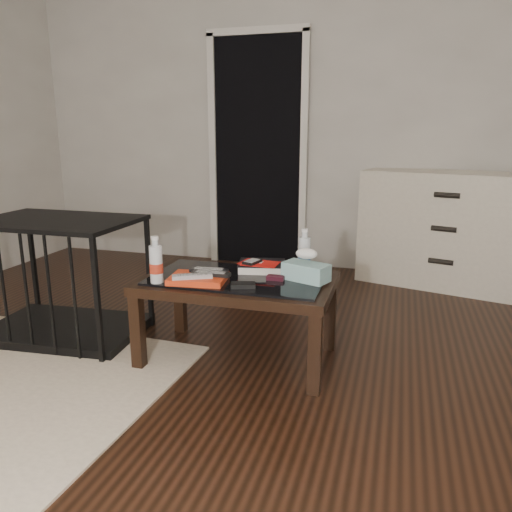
{
  "coord_description": "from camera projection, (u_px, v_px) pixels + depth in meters",
  "views": [
    {
      "loc": [
        0.85,
        -1.89,
        1.21
      ],
      "look_at": [
        0.12,
        0.61,
        0.55
      ],
      "focal_mm": 35.0,
      "sensor_mm": 36.0,
      "label": 1
    }
  ],
  "objects": [
    {
      "name": "coffee_table",
      "position": [
        238.0,
        288.0,
        2.63
      ],
      "size": [
        1.0,
        0.6,
        0.46
      ],
      "color": "black",
      "rests_on": "ground"
    },
    {
      "name": "ground",
      "position": [
        194.0,
        401.0,
        2.29
      ],
      "size": [
        5.0,
        5.0,
        0.0
      ],
      "primitive_type": "plane",
      "color": "black",
      "rests_on": "ground"
    },
    {
      "name": "ipod",
      "position": [
        252.0,
        262.0,
        2.68
      ],
      "size": [
        0.09,
        0.12,
        0.02
      ],
      "primitive_type": "cube",
      "rotation": [
        0.0,
        0.0,
        -0.3
      ],
      "color": "black",
      "rests_on": "dvd_mailers"
    },
    {
      "name": "water_bottle_left",
      "position": [
        156.0,
        260.0,
        2.49
      ],
      "size": [
        0.07,
        0.07,
        0.24
      ],
      "primitive_type": "cylinder",
      "rotation": [
        0.0,
        0.0,
        0.12
      ],
      "color": "silver",
      "rests_on": "coffee_table"
    },
    {
      "name": "magazines",
      "position": [
        198.0,
        279.0,
        2.53
      ],
      "size": [
        0.3,
        0.24,
        0.03
      ],
      "primitive_type": "cube",
      "rotation": [
        0.0,
        0.0,
        0.12
      ],
      "color": "red",
      "rests_on": "coffee_table"
    },
    {
      "name": "pet_crate",
      "position": [
        63.0,
        298.0,
        2.99
      ],
      "size": [
        0.94,
        0.67,
        0.71
      ],
      "rotation": [
        0.0,
        0.0,
        0.08
      ],
      "color": "black",
      "rests_on": "ground"
    },
    {
      "name": "remote_black_front",
      "position": [
        211.0,
        273.0,
        2.53
      ],
      "size": [
        0.2,
        0.06,
        0.02
      ],
      "primitive_type": "cube",
      "rotation": [
        0.0,
        0.0,
        0.03
      ],
      "color": "black",
      "rests_on": "magazines"
    },
    {
      "name": "water_bottle_right",
      "position": [
        304.0,
        250.0,
        2.69
      ],
      "size": [
        0.07,
        0.07,
        0.24
      ],
      "primitive_type": "cylinder",
      "rotation": [
        0.0,
        0.0,
        0.03
      ],
      "color": "silver",
      "rests_on": "coffee_table"
    },
    {
      "name": "remote_black_back",
      "position": [
        209.0,
        270.0,
        2.59
      ],
      "size": [
        0.2,
        0.06,
        0.02
      ],
      "primitive_type": "cube",
      "rotation": [
        0.0,
        0.0,
        0.07
      ],
      "color": "black",
      "rests_on": "magazines"
    },
    {
      "name": "doorway",
      "position": [
        258.0,
        152.0,
        4.44
      ],
      "size": [
        0.9,
        0.08,
        2.07
      ],
      "color": "black",
      "rests_on": "ground"
    },
    {
      "name": "textbook",
      "position": [
        262.0,
        266.0,
        2.73
      ],
      "size": [
        0.28,
        0.25,
        0.05
      ],
      "primitive_type": "cube",
      "rotation": [
        0.0,
        0.0,
        0.2
      ],
      "color": "black",
      "rests_on": "coffee_table"
    },
    {
      "name": "room_shell",
      "position": [
        181.0,
        19.0,
        1.89
      ],
      "size": [
        5.0,
        5.0,
        5.0
      ],
      "color": "silver",
      "rests_on": "ground"
    },
    {
      "name": "flip_phone",
      "position": [
        276.0,
        278.0,
        2.56
      ],
      "size": [
        0.09,
        0.05,
        0.02
      ],
      "primitive_type": "cube",
      "rotation": [
        0.0,
        0.0,
        0.0
      ],
      "color": "black",
      "rests_on": "coffee_table"
    },
    {
      "name": "wallet",
      "position": [
        243.0,
        285.0,
        2.44
      ],
      "size": [
        0.14,
        0.1,
        0.02
      ],
      "primitive_type": "cube",
      "rotation": [
        0.0,
        0.0,
        0.31
      ],
      "color": "black",
      "rests_on": "coffee_table"
    },
    {
      "name": "tissue_box",
      "position": [
        306.0,
        272.0,
        2.55
      ],
      "size": [
        0.26,
        0.19,
        0.09
      ],
      "primitive_type": "cube",
      "rotation": [
        0.0,
        0.0,
        -0.36
      ],
      "color": "teal",
      "rests_on": "coffee_table"
    },
    {
      "name": "remote_silver",
      "position": [
        192.0,
        276.0,
        2.49
      ],
      "size": [
        0.2,
        0.13,
        0.02
      ],
      "primitive_type": "cube",
      "rotation": [
        0.0,
        0.0,
        0.46
      ],
      "color": "#A2A2A6",
      "rests_on": "magazines"
    },
    {
      "name": "dvd_mailers",
      "position": [
        258.0,
        263.0,
        2.71
      ],
      "size": [
        0.21,
        0.17,
        0.01
      ],
      "primitive_type": "cube",
      "rotation": [
        0.0,
        0.0,
        -0.18
      ],
      "color": "red",
      "rests_on": "textbook"
    },
    {
      "name": "dresser",
      "position": [
        441.0,
        229.0,
        3.94
      ],
      "size": [
        1.29,
        0.8,
        0.9
      ],
      "rotation": [
        0.0,
        0.0,
        -0.27
      ],
      "color": "beige",
      "rests_on": "ground"
    }
  ]
}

